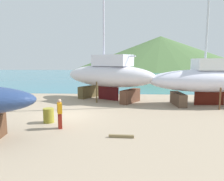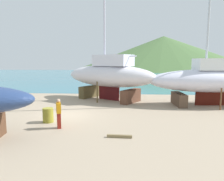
{
  "view_description": "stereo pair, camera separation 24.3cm",
  "coord_description": "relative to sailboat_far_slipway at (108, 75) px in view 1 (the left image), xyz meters",
  "views": [
    {
      "loc": [
        3.92,
        -14.3,
        3.76
      ],
      "look_at": [
        3.09,
        1.61,
        1.55
      ],
      "focal_mm": 33.74,
      "sensor_mm": 36.0,
      "label": 1
    },
    {
      "loc": [
        4.16,
        -14.29,
        3.76
      ],
      "look_at": [
        3.09,
        1.61,
        1.55
      ],
      "focal_mm": 33.74,
      "sensor_mm": 36.0,
      "label": 2
    }
  ],
  "objects": [
    {
      "name": "ground_plane",
      "position": [
        -2.51,
        -8.55,
        -2.43
      ],
      "size": [
        48.96,
        48.96,
        0.0
      ],
      "primitive_type": "plane",
      "color": "tan"
    },
    {
      "name": "sea_water",
      "position": [
        -2.51,
        37.54,
        -2.43
      ],
      "size": [
        155.87,
        67.7,
        0.01
      ],
      "primitive_type": "cube",
      "color": "teal",
      "rests_on": "ground"
    },
    {
      "name": "headland_hill",
      "position": [
        20.79,
        92.43,
        -2.43
      ],
      "size": [
        176.24,
        176.24,
        33.45
      ],
      "primitive_type": "cone",
      "color": "#4C6D3B",
      "rests_on": "ground"
    },
    {
      "name": "sailboat_far_slipway",
      "position": [
        0.0,
        0.0,
        0.0
      ],
      "size": [
        10.23,
        8.01,
        14.81
      ],
      "rotation": [
        0.0,
        0.0,
        2.59
      ],
      "color": "brown",
      "rests_on": "ground"
    },
    {
      "name": "sailboat_large_starboard",
      "position": [
        8.93,
        -2.02,
        -0.19
      ],
      "size": [
        10.9,
        3.86,
        19.12
      ],
      "rotation": [
        0.0,
        0.0,
        3.19
      ],
      "color": "brown",
      "rests_on": "ground"
    },
    {
      "name": "worker",
      "position": [
        -2.12,
        -9.04,
        -1.56
      ],
      "size": [
        0.39,
        0.5,
        1.69
      ],
      "rotation": [
        0.0,
        0.0,
        0.4
      ],
      "color": "maroon",
      "rests_on": "ground"
    },
    {
      "name": "barrel_tipped_left",
      "position": [
        -3.18,
        -7.93,
        -1.99
      ],
      "size": [
        0.87,
        0.87,
        0.89
      ],
      "primitive_type": "cylinder",
      "rotation": [
        0.0,
        0.0,
        0.47
      ],
      "color": "olive",
      "rests_on": "ground"
    },
    {
      "name": "timber_plank_near",
      "position": [
        1.35,
        -10.34,
        -2.36
      ],
      "size": [
        1.26,
        0.19,
        0.14
      ],
      "primitive_type": "cube",
      "rotation": [
        0.0,
        0.0,
        3.1
      ],
      "color": "olive",
      "rests_on": "ground"
    }
  ]
}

